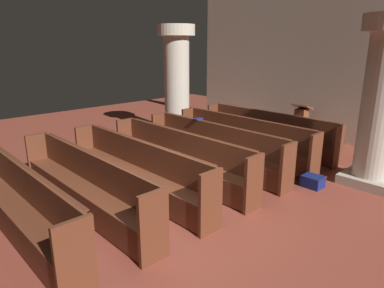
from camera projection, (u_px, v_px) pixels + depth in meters
name	position (u px, v px, depth m)	size (l,w,h in m)	color
ground_plane	(168.00, 212.00, 5.61)	(19.20, 19.20, 0.00)	brown
back_wall	(347.00, 59.00, 8.99)	(10.00, 0.16, 4.50)	beige
pew_row_0	(267.00, 130.00, 8.80)	(3.76, 0.47, 0.95)	brown
pew_row_1	(242.00, 137.00, 8.14)	(3.76, 0.46, 0.95)	brown
pew_row_2	(213.00, 146.00, 7.48)	(3.76, 0.46, 0.95)	brown
pew_row_3	(179.00, 155.00, 6.82)	(3.76, 0.47, 0.95)	brown
pew_row_4	(137.00, 167.00, 6.16)	(3.76, 0.46, 0.95)	brown
pew_row_5	(85.00, 182.00, 5.50)	(3.76, 0.46, 0.95)	brown
pew_row_6	(18.00, 201.00, 4.84)	(3.76, 0.47, 0.95)	brown
pillar_aisle_side	(383.00, 100.00, 6.30)	(1.04, 1.04, 3.14)	#B6AD9A
pillar_far_side	(177.00, 80.00, 9.88)	(1.04, 1.04, 3.14)	#B6AD9A
lectern	(300.00, 127.00, 9.37)	(0.48, 0.45, 1.08)	brown
hymn_book	(198.00, 119.00, 7.93)	(0.14, 0.21, 0.03)	navy
kneeler_box_navy	(313.00, 181.00, 6.57)	(0.37, 0.31, 0.22)	navy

